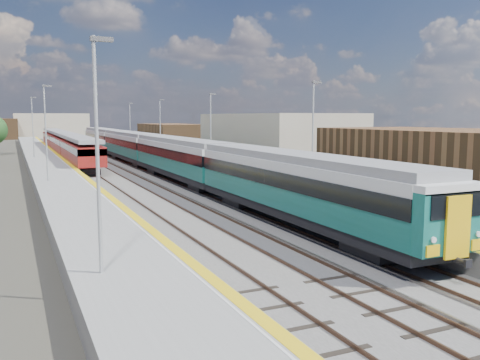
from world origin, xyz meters
TOP-DOWN VIEW (x-y plane):
  - ground at (0.00, 50.00)m, footprint 320.00×320.00m
  - ballast_bed at (-2.25, 52.50)m, footprint 10.50×155.00m
  - tracks at (-1.65, 54.18)m, footprint 8.96×160.00m
  - platform_right at (5.28, 52.49)m, footprint 4.70×155.00m
  - platform_left at (-9.05, 52.49)m, footprint 4.30×155.00m
  - green_train at (1.50, 47.36)m, footprint 3.09×85.77m
  - red_train at (-5.50, 71.81)m, footprint 2.86×58.07m
  - tree_d at (19.83, 70.66)m, footprint 4.41×4.41m

SIDE VIEW (x-z plane):
  - ground at x=0.00m, z-range 0.00..0.00m
  - ballast_bed at x=-2.25m, z-range 0.00..0.06m
  - tracks at x=-1.65m, z-range 0.02..0.19m
  - platform_left at x=-9.05m, z-range -3.74..4.78m
  - platform_right at x=5.28m, z-range -3.72..4.80m
  - red_train at x=-5.50m, z-range 0.33..3.94m
  - green_train at x=1.50m, z-range 0.69..4.09m
  - tree_d at x=19.83m, z-range 0.77..6.75m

